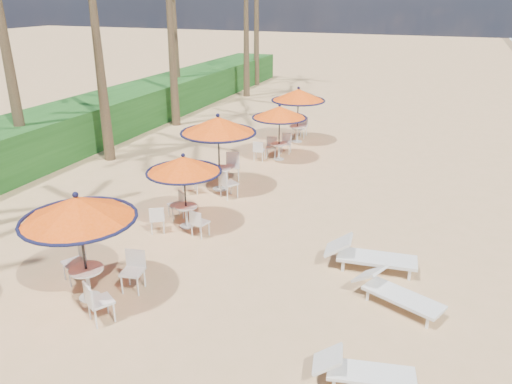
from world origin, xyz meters
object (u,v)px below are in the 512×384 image
at_px(station_3, 278,119).
at_px(station_1, 183,174).
at_px(lounger_far, 367,255).
at_px(lounger_mid, 395,291).
at_px(station_0, 82,222).
at_px(lounger_near, 360,370).
at_px(station_4, 299,100).
at_px(station_2, 218,135).

bearing_deg(station_3, station_1, -93.32).
bearing_deg(lounger_far, lounger_mid, -64.64).
height_order(station_0, lounger_near, station_0).
xyz_separation_m(station_3, lounger_near, (5.49, -11.50, -1.39)).
xyz_separation_m(station_0, station_4, (0.55, 13.85, 0.06)).
height_order(station_3, station_4, station_4).
bearing_deg(lounger_near, station_1, 131.73).
bearing_deg(station_0, station_1, 87.59).
distance_m(station_1, station_2, 3.11).
height_order(station_2, lounger_far, station_2).
bearing_deg(station_1, lounger_mid, -16.43).
height_order(station_0, station_1, station_0).
distance_m(station_1, lounger_near, 7.52).
height_order(station_3, lounger_far, station_3).
relative_size(lounger_near, lounger_mid, 0.88).
distance_m(station_3, lounger_mid, 10.63).
bearing_deg(lounger_near, station_3, 104.38).
relative_size(station_0, station_1, 1.14).
distance_m(station_1, station_4, 9.88).
xyz_separation_m(station_2, lounger_near, (6.25, -7.54, -1.66)).
xyz_separation_m(station_2, station_3, (0.76, 3.97, -0.27)).
bearing_deg(lounger_near, station_4, 99.90).
relative_size(station_4, lounger_near, 1.38).
xyz_separation_m(station_0, station_2, (-0.19, 7.05, 0.09)).
bearing_deg(station_3, lounger_mid, -57.04).
distance_m(station_1, station_3, 7.05).
distance_m(lounger_near, lounger_far, 4.03).
bearing_deg(station_1, lounger_near, -37.14).
height_order(station_2, station_3, station_2).
bearing_deg(lounger_near, station_0, 164.32).
xyz_separation_m(station_1, station_4, (0.39, 9.87, 0.29)).
xyz_separation_m(lounger_near, lounger_mid, (0.25, 2.65, 0.04)).
height_order(station_4, lounger_mid, station_4).
relative_size(station_0, lounger_near, 1.39).
bearing_deg(station_0, lounger_mid, 18.98).
height_order(lounger_near, lounger_mid, lounger_mid).
bearing_deg(station_3, station_2, -100.90).
relative_size(station_4, lounger_far, 1.11).
bearing_deg(station_2, lounger_far, -31.93).
bearing_deg(lounger_near, lounger_mid, 73.52).
height_order(station_4, lounger_near, station_4).
bearing_deg(lounger_mid, station_2, 166.17).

